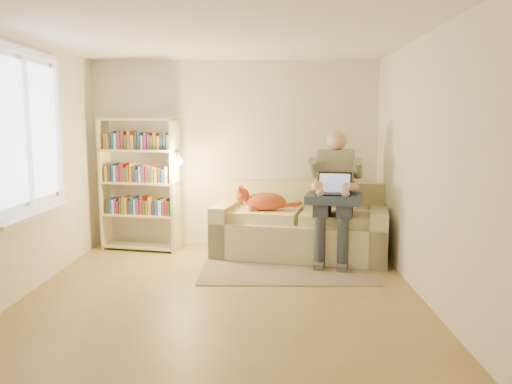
{
  "coord_description": "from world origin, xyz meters",
  "views": [
    {
      "loc": [
        0.45,
        -4.8,
        1.73
      ],
      "look_at": [
        0.32,
        1.0,
        0.93
      ],
      "focal_mm": 35.0,
      "sensor_mm": 36.0,
      "label": 1
    }
  ],
  "objects_px": {
    "laptop": "(339,189)",
    "bookshelf": "(140,178)",
    "person": "(335,188)",
    "sofa": "(301,229)",
    "cat": "(258,201)"
  },
  "relations": [
    {
      "from": "sofa",
      "to": "laptop",
      "type": "bearing_deg",
      "value": -31.91
    },
    {
      "from": "laptop",
      "to": "bookshelf",
      "type": "distance_m",
      "value": 2.7
    },
    {
      "from": "sofa",
      "to": "cat",
      "type": "height_order",
      "value": "sofa"
    },
    {
      "from": "person",
      "to": "laptop",
      "type": "xyz_separation_m",
      "value": [
        0.03,
        -0.17,
        0.01
      ]
    },
    {
      "from": "sofa",
      "to": "person",
      "type": "height_order",
      "value": "person"
    },
    {
      "from": "cat",
      "to": "laptop",
      "type": "xyz_separation_m",
      "value": [
        1.0,
        -0.4,
        0.21
      ]
    },
    {
      "from": "person",
      "to": "bookshelf",
      "type": "relative_size",
      "value": 0.91
    },
    {
      "from": "sofa",
      "to": "person",
      "type": "xyz_separation_m",
      "value": [
        0.41,
        -0.25,
        0.58
      ]
    },
    {
      "from": "sofa",
      "to": "cat",
      "type": "relative_size",
      "value": 2.89
    },
    {
      "from": "person",
      "to": "bookshelf",
      "type": "xyz_separation_m",
      "value": [
        -2.59,
        0.46,
        0.08
      ]
    },
    {
      "from": "bookshelf",
      "to": "person",
      "type": "bearing_deg",
      "value": 1.96
    },
    {
      "from": "laptop",
      "to": "bookshelf",
      "type": "height_order",
      "value": "bookshelf"
    },
    {
      "from": "cat",
      "to": "laptop",
      "type": "relative_size",
      "value": 1.74
    },
    {
      "from": "sofa",
      "to": "bookshelf",
      "type": "distance_m",
      "value": 2.29
    },
    {
      "from": "sofa",
      "to": "cat",
      "type": "distance_m",
      "value": 0.68
    }
  ]
}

